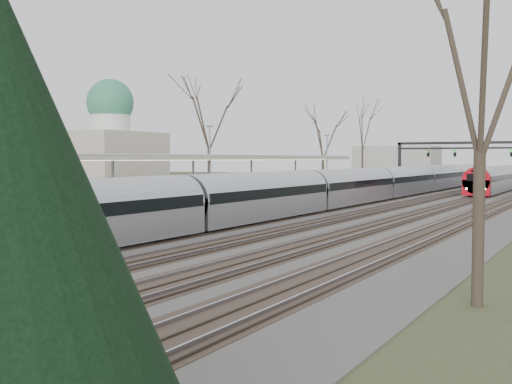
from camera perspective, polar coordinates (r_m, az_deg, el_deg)
track_bed at (r=59.18m, az=13.80°, el=-0.75°), size 24.00×160.00×0.22m
platform at (r=46.83m, az=-3.14°, el=-1.10°), size 3.50×69.00×1.00m
canopy at (r=42.97m, az=-6.39°, el=3.09°), size 4.10×50.00×3.11m
dome_building at (r=54.92m, az=-14.10°, el=2.78°), size 10.00×8.00×10.30m
signal_gantry at (r=88.33m, az=19.07°, el=3.53°), size 21.00×0.59×6.08m
tree_west_far at (r=59.99m, az=-4.21°, el=6.98°), size 5.50×5.50×11.33m
tree_east_near at (r=17.40m, az=19.42°, el=11.79°), size 4.50×4.50×9.27m
train_near at (r=58.60m, az=10.85°, el=0.63°), size 2.62×90.21×3.05m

